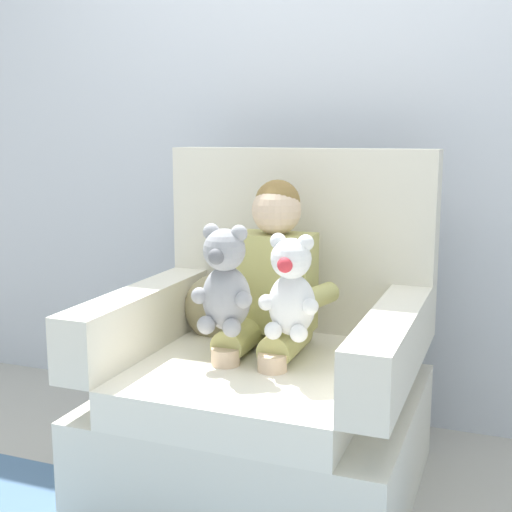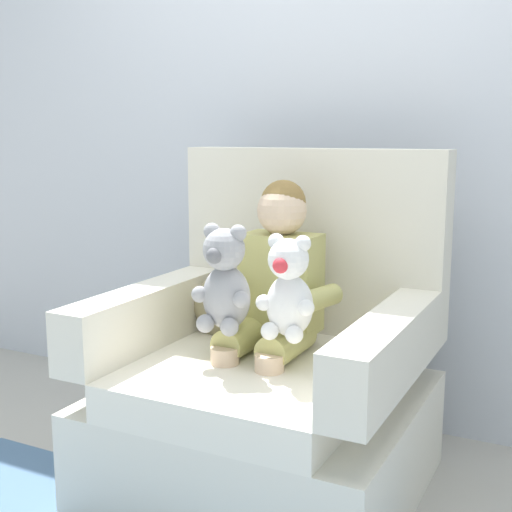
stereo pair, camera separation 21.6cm
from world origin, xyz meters
name	(u,v)px [view 1 (the left image)]	position (x,y,z in m)	size (l,w,h in m)	color
ground_plane	(263,487)	(0.00, 0.00, 0.00)	(8.00, 8.00, 0.00)	#ADA89E
back_wall	(328,109)	(0.00, 0.76, 1.30)	(6.00, 0.10, 2.60)	silver
armchair	(269,385)	(0.00, 0.06, 0.35)	(1.00, 0.94, 1.15)	silver
seated_child	(270,290)	(-0.01, 0.08, 0.68)	(0.45, 0.39, 0.82)	tan
plush_white	(291,289)	(0.12, -0.08, 0.73)	(0.19, 0.16, 0.32)	white
plush_grey	(225,282)	(-0.09, -0.10, 0.74)	(0.21, 0.17, 0.35)	#9E9EA3
throw_pillow	(219,309)	(-0.24, 0.18, 0.57)	(0.26, 0.12, 0.26)	#998C66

